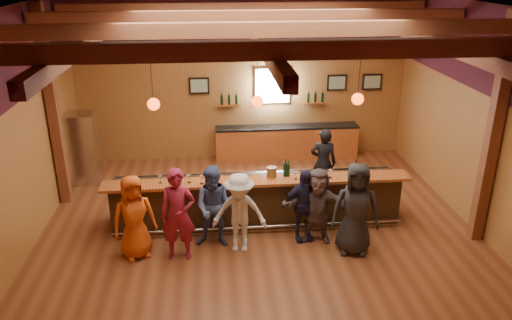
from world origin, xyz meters
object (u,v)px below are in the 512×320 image
object	(u,v)px
customer_orange	(134,217)
ice_bucket	(272,172)
bar_counter	(257,198)
customer_white	(239,213)
customer_denim	(215,207)
stainless_fridge	(84,148)
customer_brown	(318,205)
bartender	(323,163)
back_bar_cabinet	(287,142)
customer_dark	(356,209)
customer_redvest	(178,215)
customer_navy	(303,205)
bottle_a	(285,170)

from	to	relation	value
customer_orange	ice_bucket	world-z (taller)	customer_orange
ice_bucket	bar_counter	bearing A→B (deg)	140.58
customer_orange	customer_white	size ratio (longest dim) A/B	1.03
customer_orange	customer_denim	distance (m)	1.53
customer_orange	customer_denim	size ratio (longest dim) A/B	0.99
stainless_fridge	customer_orange	xyz separation A→B (m)	(1.69, -3.61, -0.07)
customer_denim	customer_brown	distance (m)	2.01
customer_denim	bartender	size ratio (longest dim) A/B	1.00
back_bar_cabinet	customer_dark	size ratio (longest dim) A/B	2.18
bar_counter	customer_white	world-z (taller)	customer_white
customer_orange	customer_redvest	bearing A→B (deg)	-29.74
bar_counter	bartender	distance (m)	2.01
bar_counter	ice_bucket	distance (m)	0.78
bar_counter	back_bar_cabinet	distance (m)	3.76
customer_redvest	customer_dark	bearing A→B (deg)	1.74
ice_bucket	stainless_fridge	bearing A→B (deg)	148.65
customer_white	bartender	xyz separation A→B (m)	(2.12, 2.23, 0.04)
customer_orange	customer_denim	bearing A→B (deg)	-12.29
customer_redvest	customer_white	distance (m)	1.16
bar_counter	back_bar_cabinet	xyz separation A→B (m)	(1.18, 3.57, -0.05)
customer_redvest	customer_white	xyz separation A→B (m)	(1.14, 0.14, -0.10)
bar_counter	back_bar_cabinet	size ratio (longest dim) A/B	1.57
stainless_fridge	customer_denim	distance (m)	4.65
customer_orange	customer_navy	bearing A→B (deg)	-16.32
bar_counter	customer_brown	xyz separation A→B (m)	(1.10, -0.93, 0.25)
customer_denim	back_bar_cabinet	bearing A→B (deg)	75.93
stainless_fridge	customer_navy	bearing A→B (deg)	-33.92
bar_counter	back_bar_cabinet	world-z (taller)	bar_counter
customer_orange	customer_dark	distance (m)	4.15
customer_denim	customer_orange	bearing A→B (deg)	-159.94
back_bar_cabinet	customer_denim	world-z (taller)	customer_denim
customer_white	bartender	bearing A→B (deg)	55.05
customer_redvest	customer_brown	size ratio (longest dim) A/B	1.16
stainless_fridge	customer_brown	world-z (taller)	stainless_fridge
customer_orange	customer_navy	distance (m)	3.26
back_bar_cabinet	customer_brown	distance (m)	4.51
customer_redvest	customer_brown	world-z (taller)	customer_redvest
bottle_a	customer_dark	bearing A→B (deg)	-45.94
bartender	back_bar_cabinet	bearing A→B (deg)	-67.81
customer_white	customer_dark	size ratio (longest dim) A/B	0.88
stainless_fridge	customer_brown	size ratio (longest dim) A/B	1.16
customer_redvest	customer_brown	xyz separation A→B (m)	(2.70, 0.35, -0.12)
customer_orange	customer_white	world-z (taller)	customer_orange
customer_orange	customer_navy	size ratio (longest dim) A/B	1.09
back_bar_cabinet	ice_bucket	bearing A→B (deg)	-103.54
back_bar_cabinet	customer_white	world-z (taller)	customer_white
bottle_a	bar_counter	bearing A→B (deg)	160.16
bartender	bottle_a	size ratio (longest dim) A/B	4.44
customer_denim	customer_navy	bearing A→B (deg)	12.50
stainless_fridge	bottle_a	bearing A→B (deg)	-29.57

